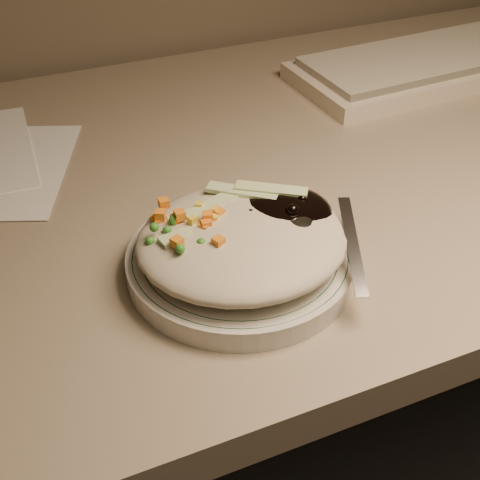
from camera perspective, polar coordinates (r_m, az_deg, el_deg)
name	(u,v)px	position (r m, az deg, el deg)	size (l,w,h in m)	color
desk	(264,285)	(0.92, 2.10, -3.86)	(1.40, 0.70, 0.74)	gray
plate	(240,262)	(0.62, 0.00, -1.93)	(0.21, 0.21, 0.02)	silver
plate_rim	(240,254)	(0.61, 0.00, -1.20)	(0.20, 0.20, 0.00)	#144723
meal	(245,234)	(0.60, 0.40, 0.49)	(0.21, 0.19, 0.05)	#B7AE94
keyboard	(448,60)	(1.08, 17.35, 14.46)	(0.48, 0.19, 0.03)	beige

